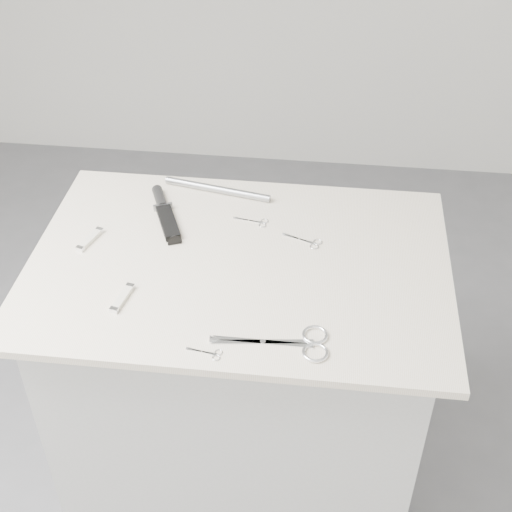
# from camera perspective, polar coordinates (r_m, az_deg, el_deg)

# --- Properties ---
(ground) EXTENTS (4.00, 4.00, 0.01)m
(ground) POSITION_cam_1_polar(r_m,az_deg,el_deg) (2.39, -1.03, -17.89)
(ground) COLOR slate
(ground) RESTS_ON ground
(plinth) EXTENTS (0.90, 0.60, 0.90)m
(plinth) POSITION_cam_1_polar(r_m,az_deg,el_deg) (2.02, -1.18, -10.79)
(plinth) COLOR #B8B8B6
(plinth) RESTS_ON ground
(display_board) EXTENTS (1.00, 0.70, 0.02)m
(display_board) POSITION_cam_1_polar(r_m,az_deg,el_deg) (1.70, -1.38, -0.68)
(display_board) COLOR beige
(display_board) RESTS_ON plinth
(large_shears) EXTENTS (0.24, 0.11, 0.01)m
(large_shears) POSITION_cam_1_polar(r_m,az_deg,el_deg) (1.49, 3.25, -6.97)
(large_shears) COLOR white
(large_shears) RESTS_ON display_board
(embroidery_scissors_a) EXTENTS (0.10, 0.06, 0.00)m
(embroidery_scissors_a) POSITION_cam_1_polar(r_m,az_deg,el_deg) (1.75, 4.18, 1.14)
(embroidery_scissors_a) COLOR white
(embroidery_scissors_a) RESTS_ON display_board
(embroidery_scissors_b) EXTENTS (0.09, 0.04, 0.00)m
(embroidery_scissors_b) POSITION_cam_1_polar(r_m,az_deg,el_deg) (1.82, -0.01, 2.76)
(embroidery_scissors_b) COLOR white
(embroidery_scissors_b) RESTS_ON display_board
(tiny_scissors) EXTENTS (0.08, 0.03, 0.00)m
(tiny_scissors) POSITION_cam_1_polar(r_m,az_deg,el_deg) (1.47, -3.80, -7.77)
(tiny_scissors) COLOR white
(tiny_scissors) RESTS_ON display_board
(sheathed_knife) EXTENTS (0.12, 0.22, 0.03)m
(sheathed_knife) POSITION_cam_1_polar(r_m,az_deg,el_deg) (1.86, -7.35, 3.60)
(sheathed_knife) COLOR black
(sheathed_knife) RESTS_ON display_board
(pocket_knife_a) EXTENTS (0.05, 0.10, 0.01)m
(pocket_knife_a) POSITION_cam_1_polar(r_m,az_deg,el_deg) (1.80, -13.14, 1.31)
(pocket_knife_a) COLOR silver
(pocket_knife_a) RESTS_ON display_board
(pocket_knife_b) EXTENTS (0.04, 0.10, 0.01)m
(pocket_knife_b) POSITION_cam_1_polar(r_m,az_deg,el_deg) (1.61, -10.64, -3.31)
(pocket_knife_b) COLOR silver
(pocket_knife_b) RESTS_ON display_board
(metal_rail) EXTENTS (0.30, 0.08, 0.02)m
(metal_rail) POSITION_cam_1_polar(r_m,az_deg,el_deg) (1.93, -3.11, 5.36)
(metal_rail) COLOR #95989D
(metal_rail) RESTS_ON display_board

